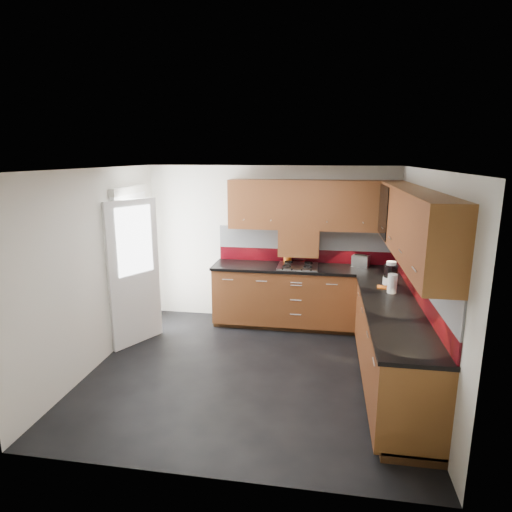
% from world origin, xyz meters
% --- Properties ---
extents(room, '(4.00, 3.80, 2.64)m').
position_xyz_m(room, '(0.00, 0.00, 1.50)').
color(room, black).
extents(base_cabinets, '(2.70, 3.20, 0.95)m').
position_xyz_m(base_cabinets, '(1.07, 0.72, 0.44)').
color(base_cabinets, brown).
rests_on(base_cabinets, room).
extents(countertop, '(2.72, 3.22, 0.04)m').
position_xyz_m(countertop, '(1.05, 0.70, 0.92)').
color(countertop, black).
rests_on(countertop, base_cabinets).
extents(backsplash, '(2.70, 3.20, 0.54)m').
position_xyz_m(backsplash, '(1.28, 0.93, 1.21)').
color(backsplash, maroon).
rests_on(backsplash, countertop).
extents(upper_cabinets, '(2.50, 3.20, 0.72)m').
position_xyz_m(upper_cabinets, '(1.23, 0.78, 1.84)').
color(upper_cabinets, brown).
rests_on(upper_cabinets, room).
extents(extractor_hood, '(0.60, 0.33, 0.40)m').
position_xyz_m(extractor_hood, '(0.45, 1.64, 1.28)').
color(extractor_hood, brown).
rests_on(extractor_hood, room).
extents(glass_cabinet, '(0.32, 0.80, 0.66)m').
position_xyz_m(glass_cabinet, '(1.71, 1.07, 1.87)').
color(glass_cabinet, black).
rests_on(glass_cabinet, room).
extents(back_door, '(0.42, 1.19, 2.04)m').
position_xyz_m(back_door, '(-1.78, 0.75, 1.03)').
color(back_door, white).
rests_on(back_door, room).
extents(gas_hob, '(0.59, 0.52, 0.05)m').
position_xyz_m(gas_hob, '(0.45, 1.47, 0.96)').
color(gas_hob, silver).
rests_on(gas_hob, countertop).
extents(utensil_pot, '(0.12, 0.12, 0.43)m').
position_xyz_m(utensil_pot, '(0.28, 1.71, 1.04)').
color(utensil_pot, '#CD6013').
rests_on(utensil_pot, countertop).
extents(toaster, '(0.27, 0.22, 0.18)m').
position_xyz_m(toaster, '(1.36, 1.65, 1.02)').
color(toaster, silver).
rests_on(toaster, countertop).
extents(food_processor, '(0.18, 0.18, 0.30)m').
position_xyz_m(food_processor, '(1.67, 0.77, 1.08)').
color(food_processor, white).
rests_on(food_processor, countertop).
extents(paper_towel, '(0.14, 0.14, 0.23)m').
position_xyz_m(paper_towel, '(1.64, 0.42, 1.06)').
color(paper_towel, white).
rests_on(paper_towel, countertop).
extents(orange_cloth, '(0.16, 0.14, 0.02)m').
position_xyz_m(orange_cloth, '(1.57, 0.61, 0.95)').
color(orange_cloth, '#D45D17').
rests_on(orange_cloth, countertop).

